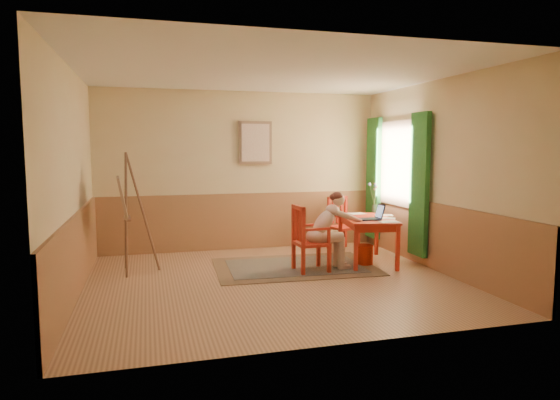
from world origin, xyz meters
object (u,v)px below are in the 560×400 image
object	(u,v)px
table	(367,223)
chair_back	(342,223)
chair_left	(308,239)
figure	(329,227)
laptop	(372,216)
easel	(125,202)

from	to	relation	value
table	chair_back	distance (m)	1.07
chair_left	figure	world-z (taller)	figure
table	figure	xyz separation A→B (m)	(-0.75, -0.27, 0.01)
chair_back	figure	world-z (taller)	figure
chair_left	laptop	bearing A→B (deg)	4.97
chair_left	chair_back	size ratio (longest dim) A/B	1.05
table	chair_left	world-z (taller)	chair_left
chair_left	figure	size ratio (longest dim) A/B	0.84
chair_left	chair_back	xyz separation A→B (m)	(1.10, 1.36, -0.02)
figure	easel	distance (m)	2.98
easel	table	bearing A→B (deg)	-5.65
table	laptop	size ratio (longest dim) A/B	3.31
table	chair_back	xyz separation A→B (m)	(0.01, 1.06, -0.16)
laptop	easel	world-z (taller)	easel
table	easel	size ratio (longest dim) A/B	0.75
chair_left	figure	bearing A→B (deg)	5.39
chair_back	laptop	world-z (taller)	laptop
table	chair_left	bearing A→B (deg)	-164.48
chair_back	chair_left	bearing A→B (deg)	-128.85
chair_left	table	bearing A→B (deg)	15.52
chair_left	chair_back	distance (m)	1.75
figure	laptop	world-z (taller)	figure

